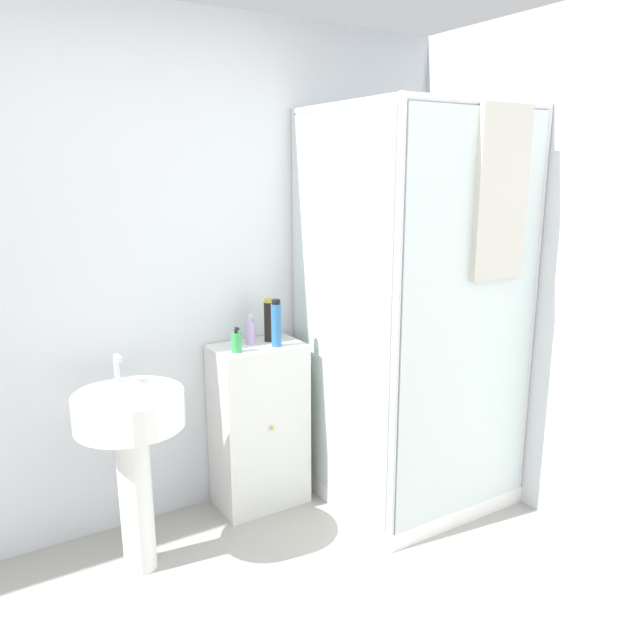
% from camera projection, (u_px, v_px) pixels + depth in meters
% --- Properties ---
extents(wall_back, '(6.40, 0.06, 2.50)m').
position_uv_depth(wall_back, '(152.00, 278.00, 3.02)').
color(wall_back, silver).
rests_on(wall_back, ground_plane).
extents(shower_enclosure, '(0.91, 0.94, 2.07)m').
position_uv_depth(shower_enclosure, '(408.00, 400.00, 3.31)').
color(shower_enclosure, white).
rests_on(shower_enclosure, ground_plane).
extents(vanity_cabinet, '(0.46, 0.32, 0.89)m').
position_uv_depth(vanity_cabinet, '(259.00, 425.00, 3.30)').
color(vanity_cabinet, silver).
rests_on(vanity_cabinet, ground_plane).
extents(sink, '(0.47, 0.47, 0.97)m').
position_uv_depth(sink, '(131.00, 438.00, 2.69)').
color(sink, white).
rests_on(sink, ground_plane).
extents(soap_dispenser, '(0.05, 0.05, 0.13)m').
position_uv_depth(soap_dispenser, '(236.00, 342.00, 3.06)').
color(soap_dispenser, green).
rests_on(soap_dispenser, vanity_cabinet).
extents(shampoo_bottle_tall_black, '(0.04, 0.04, 0.23)m').
position_uv_depth(shampoo_bottle_tall_black, '(268.00, 320.00, 3.24)').
color(shampoo_bottle_tall_black, black).
rests_on(shampoo_bottle_tall_black, vanity_cabinet).
extents(shampoo_bottle_blue, '(0.05, 0.05, 0.24)m').
position_uv_depth(shampoo_bottle_blue, '(276.00, 324.00, 3.14)').
color(shampoo_bottle_blue, '#2D66A3').
rests_on(shampoo_bottle_blue, vanity_cabinet).
extents(lotion_bottle_white, '(0.05, 0.05, 0.16)m').
position_uv_depth(lotion_bottle_white, '(250.00, 332.00, 3.20)').
color(lotion_bottle_white, '#B299C6').
rests_on(lotion_bottle_white, vanity_cabinet).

